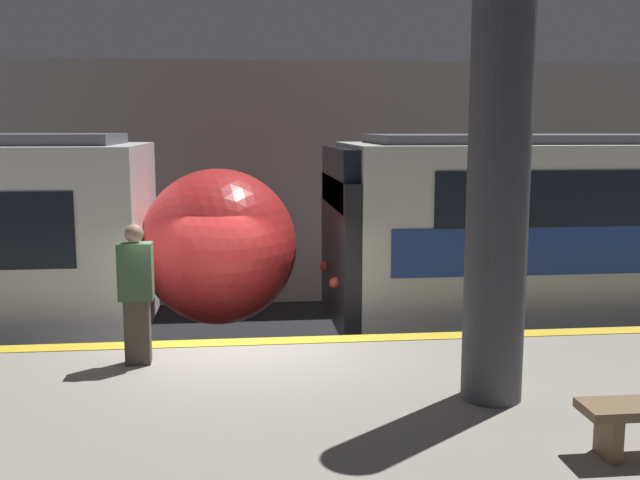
{
  "coord_description": "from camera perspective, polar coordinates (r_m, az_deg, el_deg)",
  "views": [
    {
      "loc": [
        -0.02,
        -9.25,
        3.76
      ],
      "look_at": [
        1.08,
        0.94,
        2.18
      ],
      "focal_mm": 42.0,
      "sensor_mm": 36.0,
      "label": 1
    }
  ],
  "objects": [
    {
      "name": "station_rear_barrier",
      "position": [
        15.8,
        -6.08,
        4.27
      ],
      "size": [
        50.0,
        0.15,
        5.08
      ],
      "color": "#9E998E",
      "rests_on": "ground"
    },
    {
      "name": "ground_plane",
      "position": [
        9.99,
        -5.73,
        -13.42
      ],
      "size": [
        120.0,
        120.0,
        0.0
      ],
      "primitive_type": "plane",
      "color": "black"
    },
    {
      "name": "platform",
      "position": [
        7.58,
        -5.63,
        -16.49
      ],
      "size": [
        40.0,
        4.8,
        1.08
      ],
      "color": "gray",
      "rests_on": "ground"
    },
    {
      "name": "support_pillar_near",
      "position": [
        7.37,
        13.38,
        3.17
      ],
      "size": [
        0.6,
        0.6,
        4.01
      ],
      "color": "#47474C",
      "rests_on": "platform"
    },
    {
      "name": "person_walking",
      "position": [
        8.67,
        -13.82,
        -3.81
      ],
      "size": [
        0.38,
        0.24,
        1.6
      ],
      "color": "#473D33",
      "rests_on": "platform"
    }
  ]
}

